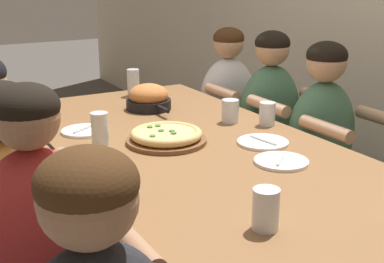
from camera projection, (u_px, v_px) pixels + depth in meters
name	position (u px, v px, depth m)	size (l,w,h in m)	color
dining_table	(192.00, 161.00, 2.17)	(2.06, 1.00, 0.75)	brown
pizza_board_main	(166.00, 136.00, 2.15)	(0.33, 0.33, 0.05)	brown
skillet_bowl	(149.00, 98.00, 2.65)	(0.32, 0.22, 0.13)	black
empty_plate_a	(263.00, 142.00, 2.15)	(0.21, 0.21, 0.02)	white
empty_plate_b	(281.00, 161.00, 1.93)	(0.20, 0.20, 0.02)	white
empty_plate_c	(84.00, 131.00, 2.30)	(0.20, 0.20, 0.02)	white
drinking_glass_a	(267.00, 114.00, 2.39)	(0.07, 0.07, 0.10)	silver
drinking_glass_b	(133.00, 84.00, 2.93)	(0.07, 0.07, 0.15)	silver
drinking_glass_c	(100.00, 130.00, 2.08)	(0.07, 0.07, 0.14)	silver
drinking_glass_f	(230.00, 112.00, 2.43)	(0.08, 0.08, 0.10)	silver
drinking_glass_g	(266.00, 211.00, 1.43)	(0.07, 0.07, 0.12)	silver
diner_far_midleft	(268.00, 144.00, 2.91)	(0.51, 0.40, 1.12)	#477556
diner_near_center	(16.00, 244.00, 1.88)	(0.51, 0.40, 1.09)	gold
diner_far_left	(227.00, 127.00, 3.26)	(0.51, 0.40, 1.10)	silver
diner_far_center	(319.00, 168.00, 2.58)	(0.51, 0.40, 1.12)	#477556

